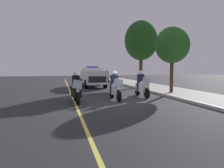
% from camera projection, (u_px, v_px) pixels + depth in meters
% --- Properties ---
extents(ground_plane, '(80.00, 80.00, 0.00)m').
position_uv_depth(ground_plane, '(119.00, 102.00, 11.19)').
color(ground_plane, '#28282B').
extents(curb_strip, '(48.00, 0.24, 0.15)m').
position_uv_depth(curb_strip, '(180.00, 99.00, 12.11)').
color(curb_strip, '#B7B5AD').
rests_on(curb_strip, ground).
extents(sidewalk_strip, '(48.00, 3.60, 0.10)m').
position_uv_depth(sidewalk_strip, '(207.00, 98.00, 12.58)').
color(sidewalk_strip, '#A8A399').
rests_on(sidewalk_strip, ground).
extents(lane_stripe_center, '(48.00, 0.12, 0.01)m').
position_uv_depth(lane_stripe_center, '(75.00, 104.00, 10.61)').
color(lane_stripe_center, '#E0D14C').
rests_on(lane_stripe_center, ground).
extents(police_motorcycle_lead_left, '(2.14, 0.57, 1.72)m').
position_uv_depth(police_motorcycle_lead_left, '(76.00, 90.00, 11.07)').
color(police_motorcycle_lead_left, black).
rests_on(police_motorcycle_lead_left, ground).
extents(police_motorcycle_lead_right, '(2.14, 0.57, 1.72)m').
position_uv_depth(police_motorcycle_lead_right, '(115.00, 88.00, 12.09)').
color(police_motorcycle_lead_right, black).
rests_on(police_motorcycle_lead_right, ground).
extents(police_motorcycle_trailing, '(2.14, 0.57, 1.72)m').
position_uv_depth(police_motorcycle_trailing, '(142.00, 86.00, 13.34)').
color(police_motorcycle_trailing, black).
rests_on(police_motorcycle_trailing, ground).
extents(police_suv, '(4.94, 2.16, 2.05)m').
position_uv_depth(police_suv, '(93.00, 76.00, 20.35)').
color(police_suv, silver).
rests_on(police_suv, ground).
extents(cyclist_background, '(1.76, 0.32, 1.69)m').
position_uv_depth(cyclist_background, '(107.00, 76.00, 25.92)').
color(cyclist_background, black).
rests_on(cyclist_background, ground).
extents(tree_mid_block, '(2.48, 2.48, 4.78)m').
position_uv_depth(tree_mid_block, '(172.00, 45.00, 14.85)').
color(tree_mid_block, '#42301E').
rests_on(tree_mid_block, sidewalk_strip).
extents(tree_far_back, '(3.28, 3.28, 6.48)m').
position_uv_depth(tree_far_back, '(141.00, 41.00, 20.24)').
color(tree_far_back, '#4C3823').
rests_on(tree_far_back, sidewalk_strip).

